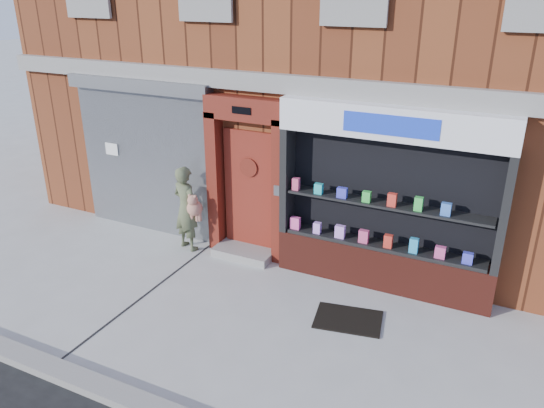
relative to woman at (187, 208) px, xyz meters
The scene contains 8 objects.
ground 2.54m from the woman, 39.94° to the right, with size 80.00×80.00×0.00m, color #9E9E99.
curb 4.20m from the woman, 63.46° to the right, with size 60.00×0.30×0.12m, color gray.
building 5.77m from the woman, 67.47° to the left, with size 12.00×8.16×8.00m.
shutter_bay 1.52m from the woman, 161.70° to the left, with size 3.10×0.30×3.04m.
red_door_bay 1.31m from the woman, 16.04° to the left, with size 1.52×0.58×2.90m.
pharmacy_bay 3.64m from the woman, ahead, with size 3.50×0.41×3.00m.
woman is the anchor object (origin of this frame).
doormat 3.66m from the woman, 15.08° to the right, with size 0.98×0.68×0.02m, color black.
Camera 1 is at (3.47, -5.83, 4.61)m, focal length 35.00 mm.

